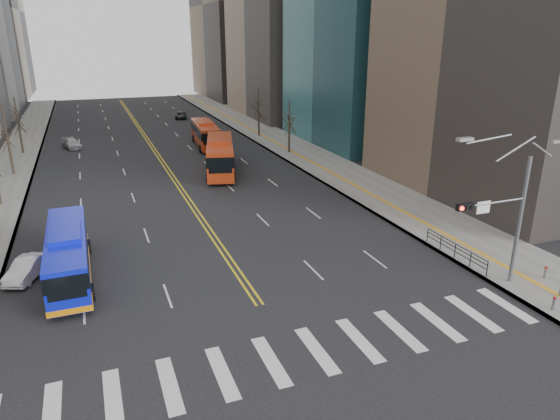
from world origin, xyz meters
name	(u,v)px	position (x,y,z in m)	size (l,w,h in m)	color
ground	(294,355)	(0.00, 0.00, 0.00)	(220.00, 220.00, 0.00)	black
sidewalk_right	(285,144)	(17.50, 45.00, 0.07)	(7.00, 130.00, 0.15)	gray
sidewalk_left	(13,166)	(-16.50, 45.00, 0.07)	(5.00, 130.00, 0.15)	gray
crosswalk	(294,355)	(0.00, 0.00, 0.01)	(26.70, 4.00, 0.01)	silver
centerline	(148,140)	(0.00, 55.00, 0.01)	(0.55, 100.00, 0.01)	gold
signal_mast	(503,212)	(13.77, 2.00, 4.86)	(5.37, 0.37, 9.39)	slate
pedestrian_railing	(455,248)	(14.30, 6.00, 0.82)	(0.06, 6.06, 1.02)	black
bollards	(553,288)	(16.27, -0.17, 0.55)	(2.87, 3.17, 0.78)	slate
street_trees	(96,136)	(-7.18, 34.55, 4.87)	(35.20, 47.20, 7.60)	#31261E
blue_bus	(68,253)	(-9.97, 12.60, 1.69)	(2.62, 10.97, 3.22)	#0E19D6
red_bus_near	(220,154)	(5.35, 33.99, 2.10)	(5.68, 12.30, 3.78)	#C13814
red_bus_far	(205,133)	(6.90, 47.84, 1.92)	(3.37, 11.02, 3.45)	#C13814
car_white	(27,268)	(-12.50, 13.49, 0.64)	(1.36, 3.90, 1.28)	white
car_dark_mid	(206,130)	(8.93, 56.46, 0.72)	(1.71, 4.25, 1.45)	black
car_silver	(72,144)	(-10.14, 53.21, 0.62)	(1.74, 4.28, 1.24)	#A1A1A6
car_dark_far	(181,115)	(8.20, 73.12, 0.60)	(1.98, 4.30, 1.19)	black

